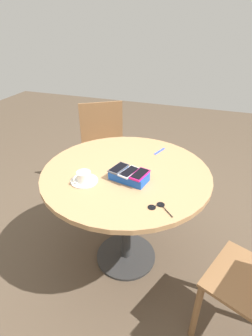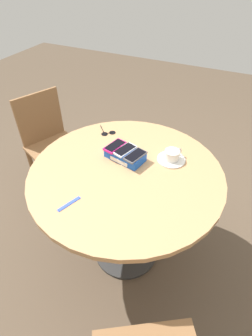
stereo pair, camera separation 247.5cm
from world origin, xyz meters
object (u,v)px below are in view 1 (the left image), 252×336
Objects in this scene: phone_magenta at (140,174)px; coffee_cup at (83,176)px; phone_box at (129,176)px; saucer at (84,181)px; phone_gray at (119,168)px; lanyard_strap at (160,151)px; phone_white at (129,172)px; chair_near_window at (105,150)px; round_table at (126,187)px; sunglasses at (157,207)px.

coffee_cup is at bearing 16.53° from phone_magenta.
saucer is at bearing 22.92° from phone_box.
phone_gray reaches higher than lanyard_strap.
lanyard_strap is at bearing -122.17° from saucer.
phone_white reaches higher than saucer.
phone_white is 1.12m from chair_near_window.
coffee_cup is 0.12× the size of chair_near_window.
lanyard_strap is at bearing -101.87° from phone_box.
lanyard_strap is at bearing -92.61° from phone_magenta.
round_table is 7.76× the size of sunglasses.
lanyard_strap is at bearing -122.16° from coffee_cup.
lanyard_strap is (-0.14, -0.33, 0.12)m from round_table.
sunglasses reaches higher than lanyard_strap.
phone_magenta is 1.17× the size of lanyard_strap.
phone_magenta is 0.98× the size of phone_white.
coffee_cup is at bearing 57.84° from lanyard_strap.
coffee_cup is at bearing -10.71° from sunglasses.
sunglasses is at bearing 144.11° from phone_gray.
coffee_cup is 0.86× the size of lanyard_strap.
phone_magenta is at bearing 168.46° from phone_gray.
phone_magenta reaches higher than phone_box.
phone_box is at bearing -41.43° from sunglasses.
chair_near_window reaches higher than saucer.
phone_magenta is 0.07m from phone_white.
round_table is at bearing -134.40° from saucer.
lanyard_strap is (-0.16, -0.41, -0.06)m from phone_gray.
phone_magenta reaches higher than coffee_cup.
phone_gray is at bearing -13.23° from phone_box.
phone_white is 1.10× the size of sunglasses.
chair_near_window is (0.31, -1.00, -0.35)m from coffee_cup.
round_table is 0.21m from phone_white.
lanyard_strap is (-0.33, -0.53, -0.04)m from coffee_cup.
phone_white is 0.44m from lanyard_strap.
phone_magenta is 0.92× the size of saucer.
phone_white is at bearing 163.39° from phone_gray.
round_table is 7.20× the size of phone_gray.
round_table is 0.30m from saucer.
phone_box is 1.48× the size of saucer.
chair_near_window is (0.31, -1.00, -0.31)m from saucer.
chair_near_window is at bearing -36.15° from lanyard_strap.
coffee_cup is at bearing 59.56° from saucer.
chair_near_window is (0.55, -0.89, -0.34)m from phone_box.
saucer is (0.19, 0.20, 0.13)m from round_table.
sunglasses is at bearing 168.97° from saucer.
round_table is at bearing -134.26° from coffee_cup.
sunglasses is (-0.29, 0.21, -0.06)m from phone_gray.
phone_gray is (0.07, -0.02, 0.03)m from phone_box.
saucer is at bearing 34.78° from phone_gray.
coffee_cup is (0.19, 0.20, 0.16)m from round_table.
sunglasses is at bearing 101.77° from lanyard_strap.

